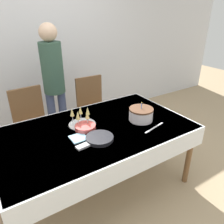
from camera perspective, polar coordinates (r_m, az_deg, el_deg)
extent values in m
plane|color=tan|center=(2.67, -3.65, -18.43)|extent=(12.00, 12.00, 0.00)
cube|color=silver|center=(3.58, -18.59, 16.24)|extent=(8.00, 0.05, 2.70)
cube|color=white|center=(2.23, -4.18, -4.68)|extent=(1.91, 1.11, 0.03)
cube|color=white|center=(2.27, -4.11, -6.64)|extent=(1.94, 1.14, 0.21)
cylinder|color=brown|center=(2.63, 19.44, -10.79)|extent=(0.06, 0.06, 0.72)
cylinder|color=brown|center=(2.66, -27.04, -11.91)|extent=(0.06, 0.06, 0.72)
cylinder|color=brown|center=(3.21, 5.78, -2.33)|extent=(0.06, 0.06, 0.72)
cube|color=brown|center=(2.91, -19.30, -4.75)|extent=(0.45, 0.45, 0.04)
cube|color=brown|center=(2.96, -21.27, 1.33)|extent=(0.40, 0.07, 0.50)
cylinder|color=brown|center=(2.93, -14.13, -9.24)|extent=(0.04, 0.04, 0.44)
cylinder|color=brown|center=(2.85, -20.83, -11.42)|extent=(0.04, 0.04, 0.44)
cylinder|color=brown|center=(3.22, -16.74, -6.17)|extent=(0.04, 0.04, 0.44)
cylinder|color=brown|center=(3.15, -22.85, -8.03)|extent=(0.04, 0.04, 0.44)
cube|color=brown|center=(3.16, -4.28, -0.73)|extent=(0.43, 0.43, 0.04)
cube|color=brown|center=(3.22, -5.99, 4.89)|extent=(0.40, 0.05, 0.50)
cylinder|color=brown|center=(3.22, 0.20, -5.02)|extent=(0.04, 0.04, 0.44)
cylinder|color=brown|center=(3.07, -5.60, -6.76)|extent=(0.04, 0.04, 0.44)
cylinder|color=brown|center=(3.49, -2.86, -2.43)|extent=(0.04, 0.04, 0.44)
cylinder|color=brown|center=(3.36, -8.29, -3.89)|extent=(0.04, 0.04, 0.44)
cylinder|color=white|center=(2.37, 7.57, -0.78)|extent=(0.25, 0.25, 0.12)
cylinder|color=brown|center=(2.34, 7.66, 0.72)|extent=(0.26, 0.26, 0.02)
cylinder|color=#3F72D8|center=(2.33, 7.72, 1.59)|extent=(0.01, 0.01, 0.06)
sphere|color=#F9CC4C|center=(2.31, 7.77, 2.45)|extent=(0.01, 0.01, 0.01)
cylinder|color=silver|center=(2.31, -7.79, -3.17)|extent=(0.28, 0.28, 0.01)
cylinder|color=silver|center=(2.34, -6.24, -2.52)|extent=(0.05, 0.05, 0.00)
cylinder|color=silver|center=(2.32, -6.30, -1.55)|extent=(0.01, 0.01, 0.08)
cone|color=#E0CC72|center=(2.28, -6.40, 0.35)|extent=(0.04, 0.04, 0.08)
cylinder|color=silver|center=(2.37, -8.08, -2.31)|extent=(0.05, 0.05, 0.00)
cylinder|color=silver|center=(2.35, -8.15, -1.35)|extent=(0.01, 0.01, 0.08)
cone|color=#E0CC72|center=(2.31, -8.27, 0.53)|extent=(0.04, 0.04, 0.08)
cylinder|color=silver|center=(2.33, -10.17, -2.89)|extent=(0.05, 0.05, 0.00)
cylinder|color=silver|center=(2.31, -10.25, -1.92)|extent=(0.01, 0.01, 0.08)
cone|color=#E0CC72|center=(2.27, -10.42, -0.03)|extent=(0.04, 0.04, 0.08)
cylinder|color=silver|center=(2.26, -8.71, -3.81)|extent=(0.05, 0.05, 0.00)
cylinder|color=silver|center=(2.24, -8.79, -2.82)|extent=(0.01, 0.01, 0.08)
cone|color=#E0CC72|center=(2.20, -8.93, -0.87)|extent=(0.04, 0.04, 0.08)
cylinder|color=silver|center=(2.26, -6.33, -3.63)|extent=(0.05, 0.05, 0.00)
cylinder|color=silver|center=(2.24, -6.38, -2.64)|extent=(0.01, 0.01, 0.08)
cone|color=#E0CC72|center=(2.20, -6.49, -0.69)|extent=(0.04, 0.04, 0.08)
cylinder|color=black|center=(2.04, -3.25, -7.20)|extent=(0.26, 0.26, 0.01)
cylinder|color=black|center=(2.03, -3.26, -7.03)|extent=(0.26, 0.26, 0.01)
cylinder|color=black|center=(2.03, -3.26, -6.86)|extent=(0.26, 0.26, 0.01)
cylinder|color=black|center=(2.03, -3.27, -6.70)|extent=(0.26, 0.26, 0.01)
cylinder|color=black|center=(2.02, -3.27, -6.53)|extent=(0.26, 0.26, 0.01)
cylinder|color=#CC4C47|center=(2.21, -6.97, -4.47)|extent=(0.21, 0.21, 0.01)
cylinder|color=#CC4C47|center=(2.21, -6.98, -4.31)|extent=(0.21, 0.21, 0.01)
cylinder|color=#CC4C47|center=(2.21, -6.99, -4.15)|extent=(0.21, 0.21, 0.01)
cylinder|color=#CC4C47|center=(2.20, -7.00, -4.00)|extent=(0.21, 0.21, 0.01)
cylinder|color=#CC4C47|center=(2.20, -7.01, -3.84)|extent=(0.21, 0.21, 0.01)
cylinder|color=#CC4C47|center=(2.20, -7.02, -3.68)|extent=(0.21, 0.21, 0.01)
cylinder|color=#CC4C47|center=(2.19, -7.03, -3.52)|extent=(0.21, 0.21, 0.01)
cube|color=silver|center=(2.27, 10.97, -4.04)|extent=(0.30, 0.08, 0.00)
cube|color=silver|center=(1.96, -7.01, -8.63)|extent=(0.18, 0.08, 0.02)
cube|color=#8CC6E0|center=(2.08, -8.72, -6.71)|extent=(0.15, 0.15, 0.01)
cylinder|color=#3F4C72|center=(3.21, -15.18, -2.12)|extent=(0.11, 0.11, 0.83)
cylinder|color=#3F4C72|center=(3.25, -12.53, -1.43)|extent=(0.11, 0.11, 0.83)
cylinder|color=#335142|center=(2.97, -15.35, 11.00)|extent=(0.28, 0.28, 0.65)
sphere|color=#D8B293|center=(2.90, -16.40, 19.39)|extent=(0.22, 0.22, 0.22)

